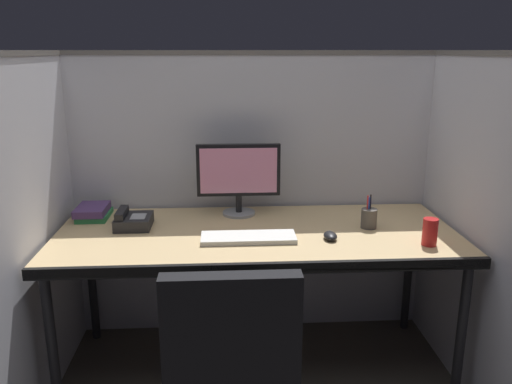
% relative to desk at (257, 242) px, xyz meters
% --- Properties ---
extents(cubicle_partition_rear, '(2.21, 0.06, 1.57)m').
position_rel_desk_xyz_m(cubicle_partition_rear, '(0.00, 0.46, 0.10)').
color(cubicle_partition_rear, silver).
rests_on(cubicle_partition_rear, ground).
extents(cubicle_partition_left, '(0.06, 1.41, 1.57)m').
position_rel_desk_xyz_m(cubicle_partition_left, '(-0.99, -0.09, 0.10)').
color(cubicle_partition_left, silver).
rests_on(cubicle_partition_left, ground).
extents(cubicle_partition_right, '(0.06, 1.41, 1.57)m').
position_rel_desk_xyz_m(cubicle_partition_right, '(0.99, -0.09, 0.10)').
color(cubicle_partition_right, silver).
rests_on(cubicle_partition_right, ground).
extents(desk, '(1.90, 0.80, 0.74)m').
position_rel_desk_xyz_m(desk, '(0.00, 0.00, 0.00)').
color(desk, tan).
rests_on(desk, ground).
extents(monitor_center, '(0.43, 0.17, 0.37)m').
position_rel_desk_xyz_m(monitor_center, '(-0.08, 0.28, 0.27)').
color(monitor_center, gray).
rests_on(monitor_center, desk).
extents(keyboard_main, '(0.43, 0.15, 0.02)m').
position_rel_desk_xyz_m(keyboard_main, '(-0.04, -0.10, 0.06)').
color(keyboard_main, silver).
rests_on(keyboard_main, desk).
extents(computer_mouse, '(0.06, 0.10, 0.04)m').
position_rel_desk_xyz_m(computer_mouse, '(0.33, -0.12, 0.07)').
color(computer_mouse, black).
rests_on(computer_mouse, desk).
extents(soda_can, '(0.07, 0.07, 0.12)m').
position_rel_desk_xyz_m(soda_can, '(0.75, -0.21, 0.11)').
color(soda_can, red).
rests_on(soda_can, desk).
extents(book_stack, '(0.16, 0.21, 0.06)m').
position_rel_desk_xyz_m(book_stack, '(-0.83, 0.27, 0.08)').
color(book_stack, '#26723F').
rests_on(book_stack, desk).
extents(desk_phone, '(0.17, 0.19, 0.09)m').
position_rel_desk_xyz_m(desk_phone, '(-0.60, 0.11, 0.08)').
color(desk_phone, black).
rests_on(desk_phone, desk).
extents(pen_cup, '(0.08, 0.08, 0.17)m').
position_rel_desk_xyz_m(pen_cup, '(0.55, 0.03, 0.10)').
color(pen_cup, '#4C4742').
rests_on(pen_cup, desk).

